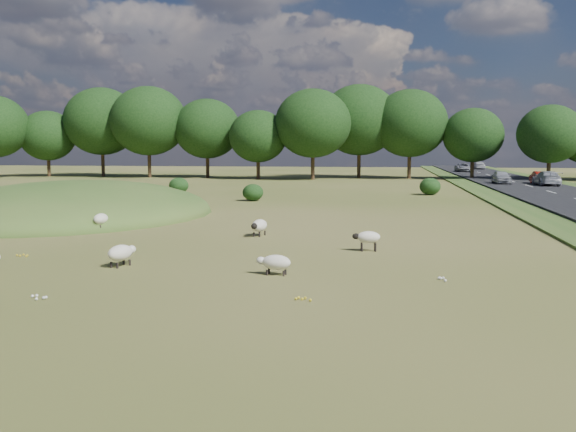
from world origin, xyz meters
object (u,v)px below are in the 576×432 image
Objects in this scene: sheep_4 at (121,253)px; car_3 at (547,178)px; sheep_2 at (275,262)px; car_2 at (501,177)px; car_4 at (540,177)px; sheep_3 at (101,219)px; car_6 at (479,165)px; sheep_5 at (368,237)px; car_5 at (463,167)px; sheep_0 at (259,226)px.

car_3 is at bearing -9.99° from sheep_4.
sheep_2 is 0.30× the size of car_2.
car_4 reaches higher than sheep_4.
car_4 is (28.93, 39.25, 0.25)m from sheep_3.
sheep_2 is 0.30× the size of car_4.
car_4 is at bearing -104.89° from sheep_2.
sheep_3 is 0.29× the size of car_6.
car_2 reaches higher than car_6.
sheep_5 is at bearing 69.18° from car_4.
car_3 reaches higher than car_4.
car_2 is 0.85× the size of car_5.
car_5 is at bearing -82.84° from car_4.
car_2 is 1.03× the size of car_4.
sheep_5 is (2.78, 5.02, 0.14)m from sheep_2.
car_3 reaches higher than sheep_3.
car_4 is at bearing -33.24° from sheep_3.
sheep_2 is 5.43m from sheep_4.
sheep_5 is at bearing 66.84° from sheep_0.
sheep_5 is 0.29× the size of car_4.
car_5 is at bearing -107.04° from sheep_5.
sheep_4 is at bearing -113.80° from car_2.
car_2 is 30.61m from car_5.
sheep_4 is 91.91m from car_6.
car_3 reaches higher than sheep_5.
car_5 reaches higher than sheep_3.
car_2 is at bearing -113.71° from sheep_5.
car_5 is 1.08× the size of car_6.
sheep_3 is 0.93× the size of sheep_4.
car_2 is at bearing 84.77° from car_6.
sheep_0 is 83.50m from car_6.
car_2 is (25.13, 38.91, 0.29)m from sheep_3.
sheep_3 is at bearing -79.90° from sheep_0.
sheep_3 is 0.26× the size of car_3.
sheep_5 is (12.56, -3.81, -0.07)m from sheep_3.
car_3 is (16.38, 40.30, 0.40)m from sheep_5.
car_2 reaches higher than sheep_0.
sheep_4 is 0.29× the size of car_5.
car_6 is at bearing -90.00° from car_4.
sheep_2 is 79.84m from car_5.
car_5 reaches higher than sheep_0.
sheep_3 is at bearing -24.18° from sheep_5.
car_4 is (16.38, 43.06, 0.33)m from sheep_5.
car_4 is (3.80, 0.34, -0.04)m from car_2.
sheep_0 is 0.28× the size of car_3.
car_4 reaches higher than sheep_2.
sheep_5 is at bearing -112.18° from sheep_2.
car_2 is at bearing -29.71° from sheep_3.
car_4 reaches higher than sheep_0.
car_5 is (-3.80, 33.03, -0.06)m from car_3.
sheep_3 is 73.93m from car_5.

